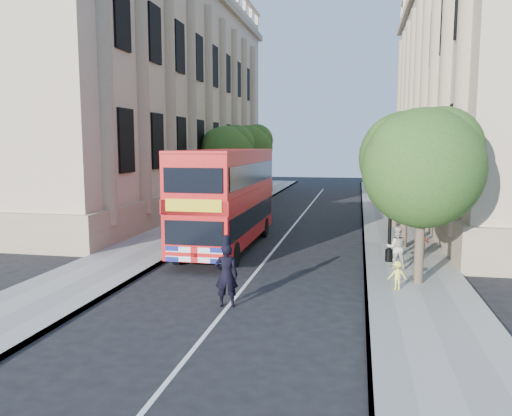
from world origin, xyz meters
The scene contains 17 objects.
ground centered at (0.00, 0.00, 0.00)m, with size 120.00×120.00×0.00m, color black.
pavement_right centered at (5.75, 10.00, 0.06)m, with size 3.50×80.00×0.12m, color gray.
pavement_left centered at (-5.75, 10.00, 0.06)m, with size 3.50×80.00×0.12m, color gray.
building_right centered at (13.80, 24.00, 9.00)m, with size 12.00×38.00×18.00m, color tan.
building_left centered at (-13.80, 24.00, 9.00)m, with size 12.00×38.00×18.00m, color tan.
tree_right_near centered at (5.84, 3.03, 4.25)m, with size 4.00×4.00×6.08m.
tree_right_mid centered at (5.84, 9.03, 4.45)m, with size 4.20×4.20×6.37m.
tree_right_far centered at (5.84, 15.03, 4.31)m, with size 4.00×4.00×6.15m.
tree_left_far centered at (-5.96, 22.03, 4.44)m, with size 4.00×4.00×6.30m.
tree_left_back centered at (-5.96, 30.03, 4.71)m, with size 4.20×4.20×6.65m.
lamp_post centered at (5.00, 6.00, 2.51)m, with size 0.32×0.32×5.16m.
double_decker_bus centered at (-2.18, 7.68, 2.48)m, with size 2.65×9.73×4.48m.
box_van centered at (-2.90, 14.87, 1.47)m, with size 2.26×5.30×3.00m.
police_constable centered at (-0.05, -0.43, 0.95)m, with size 0.69×0.46×1.90m, color black.
woman_pedestrian centered at (5.20, 4.90, 0.92)m, with size 0.78×0.61×1.61m, color beige.
child_a centered at (6.36, 6.82, 0.69)m, with size 0.67×0.28×1.14m, color #C95123.
child_b centered at (5.04, 2.05, 0.59)m, with size 0.60×0.35×0.93m, color #E7E64E.
Camera 1 is at (3.71, -14.37, 4.80)m, focal length 35.00 mm.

